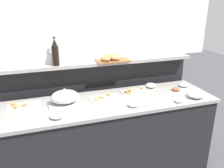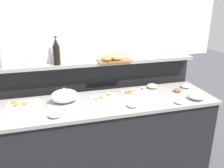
{
  "view_description": "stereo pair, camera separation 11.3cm",
  "coord_description": "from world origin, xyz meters",
  "px_view_note": "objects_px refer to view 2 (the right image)",
  "views": [
    {
      "loc": [
        -0.62,
        -2.18,
        1.95
      ],
      "look_at": [
        0.13,
        0.1,
        1.08
      ],
      "focal_mm": 37.64,
      "sensor_mm": 36.0,
      "label": 1
    },
    {
      "loc": [
        -0.51,
        -2.21,
        1.95
      ],
      "look_at": [
        0.13,
        0.1,
        1.08
      ],
      "focal_mm": 37.64,
      "sensor_mm": 36.0,
      "label": 2
    }
  ],
  "objects_px": {
    "serving_cloche": "(65,97)",
    "salt_shaker": "(26,63)",
    "glass_bowl_large": "(197,96)",
    "sandwich_platter_rear": "(104,98)",
    "sandwich_platter_side": "(23,104)",
    "pepper_shaker": "(30,62)",
    "glass_bowl_medium": "(55,115)",
    "glass_bowl_small": "(185,86)",
    "condiment_bowl_cream": "(177,90)",
    "condiment_bowl_dark": "(132,105)",
    "glass_bowl_extra": "(152,86)",
    "bread_basket": "(113,58)",
    "water_carafe": "(3,56)",
    "condiment_bowl_teal": "(179,102)",
    "sandwich_platter_front": "(135,92)",
    "wine_bottle_dark": "(56,52)"
  },
  "relations": [
    {
      "from": "glass_bowl_large",
      "to": "glass_bowl_extra",
      "type": "xyz_separation_m",
      "value": [
        -0.32,
        0.44,
        -0.01
      ]
    },
    {
      "from": "sandwich_platter_side",
      "to": "glass_bowl_large",
      "type": "relative_size",
      "value": 1.83
    },
    {
      "from": "glass_bowl_medium",
      "to": "condiment_bowl_cream",
      "type": "distance_m",
      "value": 1.44
    },
    {
      "from": "glass_bowl_extra",
      "to": "bread_basket",
      "type": "relative_size",
      "value": 0.33
    },
    {
      "from": "serving_cloche",
      "to": "glass_bowl_small",
      "type": "bearing_deg",
      "value": 2.41
    },
    {
      "from": "sandwich_platter_side",
      "to": "glass_bowl_medium",
      "type": "bearing_deg",
      "value": -48.92
    },
    {
      "from": "glass_bowl_large",
      "to": "condiment_bowl_dark",
      "type": "height_order",
      "value": "glass_bowl_large"
    },
    {
      "from": "serving_cloche",
      "to": "sandwich_platter_rear",
      "type": "bearing_deg",
      "value": 0.34
    },
    {
      "from": "glass_bowl_medium",
      "to": "pepper_shaker",
      "type": "xyz_separation_m",
      "value": [
        -0.21,
        0.65,
        0.35
      ]
    },
    {
      "from": "wine_bottle_dark",
      "to": "pepper_shaker",
      "type": "height_order",
      "value": "wine_bottle_dark"
    },
    {
      "from": "glass_bowl_large",
      "to": "wine_bottle_dark",
      "type": "bearing_deg",
      "value": 156.35
    },
    {
      "from": "sandwich_platter_front",
      "to": "condiment_bowl_dark",
      "type": "bearing_deg",
      "value": -114.89
    },
    {
      "from": "sandwich_platter_side",
      "to": "condiment_bowl_teal",
      "type": "distance_m",
      "value": 1.6
    },
    {
      "from": "glass_bowl_large",
      "to": "condiment_bowl_cream",
      "type": "relative_size",
      "value": 1.87
    },
    {
      "from": "serving_cloche",
      "to": "condiment_bowl_cream",
      "type": "xyz_separation_m",
      "value": [
        1.3,
        -0.03,
        -0.06
      ]
    },
    {
      "from": "condiment_bowl_dark",
      "to": "water_carafe",
      "type": "bearing_deg",
      "value": 152.69
    },
    {
      "from": "glass_bowl_large",
      "to": "wine_bottle_dark",
      "type": "relative_size",
      "value": 0.55
    },
    {
      "from": "condiment_bowl_dark",
      "to": "water_carafe",
      "type": "distance_m",
      "value": 1.45
    },
    {
      "from": "glass_bowl_large",
      "to": "condiment_bowl_cream",
      "type": "bearing_deg",
      "value": 108.45
    },
    {
      "from": "glass_bowl_medium",
      "to": "condiment_bowl_dark",
      "type": "distance_m",
      "value": 0.76
    },
    {
      "from": "glass_bowl_large",
      "to": "sandwich_platter_rear",
      "type": "bearing_deg",
      "value": 163.83
    },
    {
      "from": "water_carafe",
      "to": "salt_shaker",
      "type": "bearing_deg",
      "value": 0.0
    },
    {
      "from": "glass_bowl_extra",
      "to": "salt_shaker",
      "type": "bearing_deg",
      "value": 172.0
    },
    {
      "from": "sandwich_platter_side",
      "to": "pepper_shaker",
      "type": "relative_size",
      "value": 3.65
    },
    {
      "from": "glass_bowl_extra",
      "to": "salt_shaker",
      "type": "relative_size",
      "value": 1.51
    },
    {
      "from": "condiment_bowl_dark",
      "to": "condiment_bowl_teal",
      "type": "height_order",
      "value": "condiment_bowl_dark"
    },
    {
      "from": "sandwich_platter_side",
      "to": "glass_bowl_extra",
      "type": "xyz_separation_m",
      "value": [
        1.48,
        0.11,
        0.02
      ]
    },
    {
      "from": "condiment_bowl_dark",
      "to": "pepper_shaker",
      "type": "xyz_separation_m",
      "value": [
        -0.97,
        0.64,
        0.35
      ]
    },
    {
      "from": "glass_bowl_small",
      "to": "salt_shaker",
      "type": "bearing_deg",
      "value": 170.58
    },
    {
      "from": "glass_bowl_medium",
      "to": "water_carafe",
      "type": "height_order",
      "value": "water_carafe"
    },
    {
      "from": "wine_bottle_dark",
      "to": "bread_basket",
      "type": "xyz_separation_m",
      "value": [
        0.65,
        0.01,
        -0.11
      ]
    },
    {
      "from": "serving_cloche",
      "to": "water_carafe",
      "type": "relative_size",
      "value": 1.31
    },
    {
      "from": "serving_cloche",
      "to": "bread_basket",
      "type": "height_order",
      "value": "bread_basket"
    },
    {
      "from": "glass_bowl_small",
      "to": "wine_bottle_dark",
      "type": "relative_size",
      "value": 0.35
    },
    {
      "from": "serving_cloche",
      "to": "wine_bottle_dark",
      "type": "xyz_separation_m",
      "value": [
        -0.03,
        0.34,
        0.4
      ]
    },
    {
      "from": "condiment_bowl_dark",
      "to": "glass_bowl_extra",
      "type": "bearing_deg",
      "value": 46.03
    },
    {
      "from": "water_carafe",
      "to": "condiment_bowl_dark",
      "type": "bearing_deg",
      "value": -27.31
    },
    {
      "from": "sandwich_platter_front",
      "to": "glass_bowl_extra",
      "type": "xyz_separation_m",
      "value": [
        0.26,
        0.09,
        0.01
      ]
    },
    {
      "from": "glass_bowl_small",
      "to": "condiment_bowl_cream",
      "type": "relative_size",
      "value": 1.2
    },
    {
      "from": "glass_bowl_small",
      "to": "sandwich_platter_rear",
      "type": "bearing_deg",
      "value": -176.76
    },
    {
      "from": "glass_bowl_large",
      "to": "wine_bottle_dark",
      "type": "distance_m",
      "value": 1.61
    },
    {
      "from": "serving_cloche",
      "to": "salt_shaker",
      "type": "distance_m",
      "value": 0.6
    },
    {
      "from": "glass_bowl_large",
      "to": "condiment_bowl_cream",
      "type": "height_order",
      "value": "glass_bowl_large"
    },
    {
      "from": "bread_basket",
      "to": "condiment_bowl_teal",
      "type": "bearing_deg",
      "value": -52.34
    },
    {
      "from": "condiment_bowl_cream",
      "to": "condiment_bowl_teal",
      "type": "relative_size",
      "value": 1.04
    },
    {
      "from": "pepper_shaker",
      "to": "bread_basket",
      "type": "relative_size",
      "value": 0.22
    },
    {
      "from": "serving_cloche",
      "to": "pepper_shaker",
      "type": "height_order",
      "value": "pepper_shaker"
    },
    {
      "from": "glass_bowl_medium",
      "to": "pepper_shaker",
      "type": "relative_size",
      "value": 1.34
    },
    {
      "from": "sandwich_platter_front",
      "to": "condiment_bowl_cream",
      "type": "xyz_separation_m",
      "value": [
        0.49,
        -0.1,
        0.01
      ]
    },
    {
      "from": "condiment_bowl_dark",
      "to": "salt_shaker",
      "type": "height_order",
      "value": "salt_shaker"
    }
  ]
}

